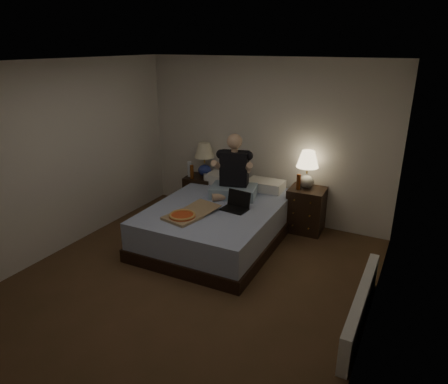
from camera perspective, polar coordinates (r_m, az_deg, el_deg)
The scene contains 18 objects.
floor at distance 4.90m, azimuth -5.01°, elevation -12.68°, with size 4.00×4.50×0.00m, color brown.
ceiling at distance 4.11m, azimuth -6.14°, elevation 17.94°, with size 4.00×4.50×0.00m, color white.
wall_back at distance 6.27m, azimuth 5.78°, elevation 7.27°, with size 4.00×2.50×0.00m, color silver.
wall_left at distance 5.65m, azimuth -22.85°, elevation 4.27°, with size 4.50×2.50×0.00m, color silver.
wall_right at distance 3.72m, azimuth 21.39°, elevation -3.56°, with size 4.50×2.50×0.00m, color silver.
bed at distance 5.71m, azimuth -0.91°, elevation -4.40°, with size 1.64×2.19×0.55m, color #5A72B4.
nightstand_left at distance 6.73m, azimuth -3.39°, elevation -0.21°, with size 0.46×0.42×0.60m, color black.
nightstand_right at distance 6.10m, azimuth 11.66°, elevation -2.49°, with size 0.52×0.46×0.67m, color black.
lamp_left at distance 6.59m, azimuth -2.81°, elevation 4.67°, with size 0.32×0.32×0.56m, color navy, non-canonical shape.
lamp_right at distance 5.93m, azimuth 11.78°, elevation 3.16°, with size 0.32×0.32×0.56m, color gray, non-canonical shape.
water_bottle at distance 6.61m, azimuth -4.95°, elevation 3.28°, with size 0.07×0.07×0.25m, color white.
soda_can at distance 6.46m, azimuth -2.69°, elevation 2.21°, with size 0.07×0.07×0.10m, color beige.
beer_bottle_left at distance 6.50m, azimuth -4.61°, elevation 2.88°, with size 0.06×0.06×0.23m, color #62310E.
beer_bottle_right at distance 5.89m, azimuth 10.60°, elevation 1.43°, with size 0.06×0.06×0.23m, color #57270C.
person at distance 5.76m, azimuth 1.40°, elevation 3.69°, with size 0.66×0.52×0.93m, color black, non-canonical shape.
laptop at distance 5.39m, azimuth 1.52°, elevation -1.41°, with size 0.34×0.28×0.24m, color black, non-canonical shape.
pizza_box at distance 5.17m, azimuth -5.98°, elevation -3.43°, with size 0.40×0.76×0.08m, color tan, non-canonical shape.
radiator at distance 4.37m, azimuth 18.92°, elevation -15.27°, with size 0.10×1.60×0.40m, color silver.
Camera 1 is at (2.27, -3.42, 2.68)m, focal length 32.00 mm.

